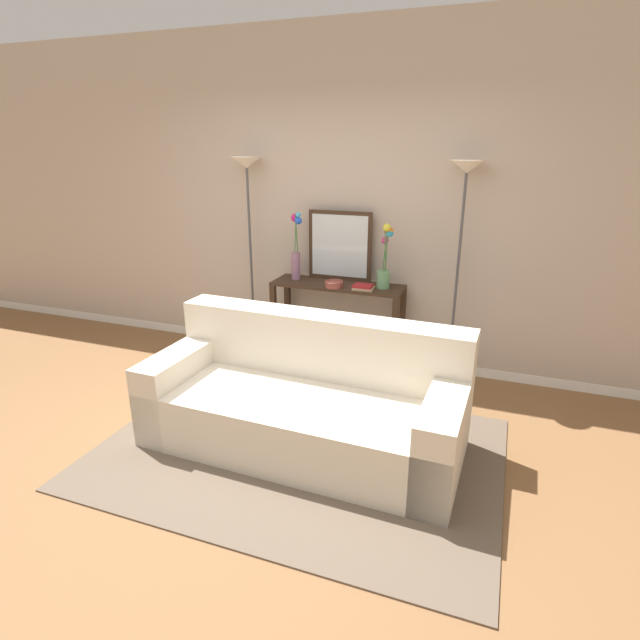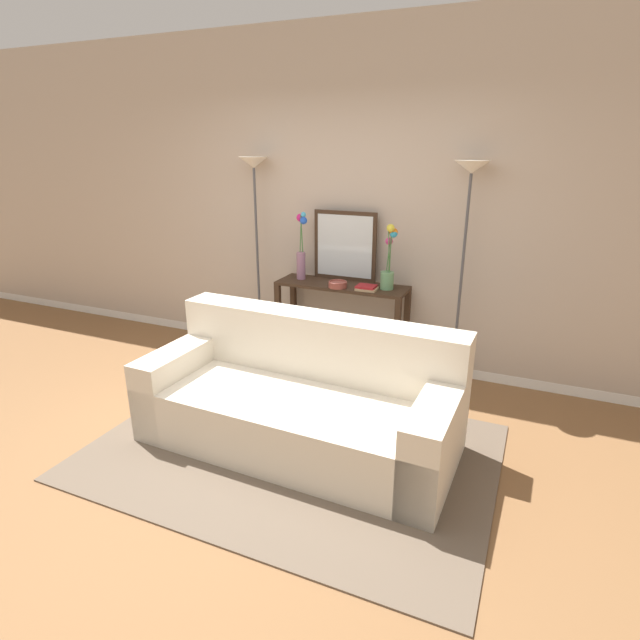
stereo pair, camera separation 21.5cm
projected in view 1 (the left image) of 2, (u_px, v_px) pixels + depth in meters
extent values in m
cube|color=brown|center=(232.00, 468.00, 3.40)|extent=(16.00, 16.00, 0.02)
cube|color=white|center=(334.00, 349.00, 5.22)|extent=(12.00, 0.15, 0.09)
cube|color=#B7A899|center=(335.00, 197.00, 4.72)|extent=(12.00, 0.14, 2.94)
cube|color=brown|center=(297.00, 452.00, 3.54)|extent=(2.72, 1.90, 0.01)
cube|color=beige|center=(303.00, 420.00, 3.56)|extent=(2.21, 1.00, 0.42)
cube|color=beige|center=(321.00, 345.00, 3.72)|extent=(2.19, 0.32, 0.46)
cube|color=beige|center=(186.00, 385.00, 3.88)|extent=(0.27, 0.94, 0.60)
cube|color=beige|center=(444.00, 437.00, 3.19)|extent=(0.27, 0.94, 0.60)
cube|color=#382619|center=(338.00, 285.00, 4.65)|extent=(1.21, 0.37, 0.03)
cube|color=#382619|center=(337.00, 352.00, 4.87)|extent=(1.11, 0.32, 0.01)
cube|color=#382619|center=(274.00, 326.00, 4.83)|extent=(0.05, 0.05, 0.80)
cube|color=#382619|center=(394.00, 341.00, 4.45)|extent=(0.05, 0.05, 0.80)
cube|color=#382619|center=(288.00, 315.00, 5.12)|extent=(0.05, 0.05, 0.80)
cube|color=#382619|center=(402.00, 329.00, 4.74)|extent=(0.05, 0.05, 0.80)
cylinder|color=#4C4C51|center=(255.00, 350.00, 5.27)|extent=(0.26, 0.26, 0.02)
cylinder|color=#4C4C51|center=(251.00, 264.00, 4.97)|extent=(0.02, 0.02, 1.80)
cone|color=silver|center=(246.00, 162.00, 4.66)|extent=(0.28, 0.28, 0.10)
cylinder|color=#4C4C51|center=(448.00, 379.00, 4.63)|extent=(0.26, 0.26, 0.02)
cylinder|color=#4C4C51|center=(456.00, 283.00, 4.33)|extent=(0.02, 0.02, 1.79)
cone|color=silver|center=(467.00, 166.00, 4.01)|extent=(0.28, 0.28, 0.10)
cube|color=#382619|center=(340.00, 246.00, 4.69)|extent=(0.60, 0.02, 0.64)
cube|color=silver|center=(339.00, 246.00, 4.68)|extent=(0.53, 0.01, 0.57)
cylinder|color=gray|center=(296.00, 266.00, 4.76)|extent=(0.08, 0.08, 0.25)
cylinder|color=#3D7538|center=(297.00, 237.00, 4.66)|extent=(0.01, 0.03, 0.29)
sphere|color=blue|center=(298.00, 221.00, 4.61)|extent=(0.07, 0.07, 0.07)
cylinder|color=#3D7538|center=(295.00, 235.00, 4.68)|extent=(0.02, 0.01, 0.31)
sphere|color=#D21F75|center=(295.00, 218.00, 4.64)|extent=(0.07, 0.07, 0.07)
cylinder|color=#3D7538|center=(297.00, 234.00, 4.66)|extent=(0.01, 0.04, 0.35)
sphere|color=#43AEDC|center=(298.00, 215.00, 4.59)|extent=(0.05, 0.05, 0.05)
cylinder|color=#669E6B|center=(383.00, 280.00, 4.49)|extent=(0.12, 0.12, 0.15)
cylinder|color=#3D7538|center=(386.00, 252.00, 4.40)|extent=(0.02, 0.03, 0.33)
sphere|color=#2FA4D7|center=(390.00, 233.00, 4.35)|extent=(0.07, 0.07, 0.07)
cylinder|color=#3D7538|center=(384.00, 256.00, 4.43)|extent=(0.02, 0.01, 0.26)
sphere|color=#C0397A|center=(385.00, 241.00, 4.41)|extent=(0.06, 0.06, 0.06)
cylinder|color=#3D7538|center=(385.00, 250.00, 4.38)|extent=(0.03, 0.02, 0.39)
sphere|color=yellow|center=(387.00, 227.00, 4.30)|extent=(0.07, 0.07, 0.07)
cylinder|color=#3D7538|center=(386.00, 252.00, 4.41)|extent=(0.03, 0.05, 0.34)
sphere|color=orange|center=(389.00, 232.00, 4.35)|extent=(0.08, 0.08, 0.08)
cylinder|color=brown|center=(334.00, 285.00, 4.53)|extent=(0.17, 0.17, 0.05)
torus|color=brown|center=(334.00, 282.00, 4.52)|extent=(0.16, 0.16, 0.01)
cube|color=tan|center=(364.00, 288.00, 4.47)|extent=(0.18, 0.15, 0.02)
cube|color=maroon|center=(363.00, 286.00, 4.47)|extent=(0.17, 0.14, 0.02)
cube|color=#1E7075|center=(292.00, 354.00, 5.06)|extent=(0.04, 0.16, 0.11)
cube|color=#B77F33|center=(296.00, 354.00, 5.04)|extent=(0.04, 0.14, 0.12)
cube|color=#BC3328|center=(300.00, 356.00, 5.03)|extent=(0.05, 0.17, 0.10)
cube|color=gold|center=(304.00, 355.00, 5.01)|extent=(0.03, 0.17, 0.13)
cube|color=#2D2D33|center=(308.00, 357.00, 5.00)|extent=(0.04, 0.13, 0.10)
cube|color=#6B3360|center=(311.00, 356.00, 4.98)|extent=(0.03, 0.14, 0.13)
cube|color=navy|center=(314.00, 357.00, 4.97)|extent=(0.03, 0.16, 0.12)
cube|color=slate|center=(317.00, 358.00, 4.97)|extent=(0.03, 0.18, 0.10)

